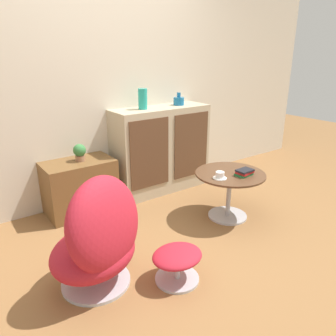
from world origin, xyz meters
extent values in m
plane|color=olive|center=(0.00, 0.00, 0.00)|extent=(12.00, 12.00, 0.00)
cube|color=beige|center=(0.00, 1.46, 1.30)|extent=(6.40, 0.06, 2.60)
cube|color=tan|center=(0.56, 1.23, 0.49)|extent=(1.14, 0.40, 0.98)
cube|color=brown|center=(0.28, 1.02, 0.54)|extent=(0.48, 0.01, 0.74)
cube|color=brown|center=(0.85, 1.02, 0.54)|extent=(0.48, 0.01, 0.74)
cube|color=brown|center=(-0.44, 1.22, 0.27)|extent=(0.68, 0.41, 0.54)
cylinder|color=beige|center=(-0.44, 1.01, 0.23)|extent=(0.18, 0.01, 0.18)
cylinder|color=#B7B7BC|center=(-0.79, 0.10, 0.01)|extent=(0.49, 0.49, 0.02)
cylinder|color=#B7B7BC|center=(-0.79, 0.10, 0.07)|extent=(0.06, 0.06, 0.08)
ellipsoid|color=#B21E2D|center=(-0.79, 0.10, 0.26)|extent=(0.81, 0.76, 0.30)
ellipsoid|color=#B21E2D|center=(-0.74, -0.01, 0.51)|extent=(0.74, 0.63, 0.68)
cylinder|color=#B7B7BC|center=(-0.30, -0.22, 0.01)|extent=(0.32, 0.32, 0.02)
cylinder|color=#B7B7BC|center=(-0.30, -0.22, 0.09)|extent=(0.04, 0.04, 0.14)
ellipsoid|color=#B21E2D|center=(-0.30, -0.22, 0.20)|extent=(0.37, 0.32, 0.09)
cylinder|color=#B7B7BC|center=(0.69, 0.25, 0.01)|extent=(0.38, 0.38, 0.02)
cylinder|color=#B7B7BC|center=(0.69, 0.25, 0.23)|extent=(0.04, 0.04, 0.43)
cylinder|color=brown|center=(0.69, 0.25, 0.46)|extent=(0.67, 0.67, 0.02)
cylinder|color=teal|center=(0.33, 1.23, 1.09)|extent=(0.10, 0.10, 0.22)
cylinder|color=#196699|center=(0.82, 1.23, 1.02)|extent=(0.12, 0.12, 0.09)
cylinder|color=#196699|center=(0.82, 1.23, 1.09)|extent=(0.04, 0.04, 0.05)
cylinder|color=#996B4C|center=(-0.41, 1.22, 0.57)|extent=(0.09, 0.09, 0.06)
sphere|color=#387A3D|center=(-0.41, 1.22, 0.65)|extent=(0.12, 0.12, 0.12)
cylinder|color=white|center=(0.51, 0.21, 0.47)|extent=(0.13, 0.13, 0.01)
cylinder|color=white|center=(0.51, 0.21, 0.50)|extent=(0.08, 0.08, 0.06)
cube|color=#237038|center=(0.75, 0.14, 0.48)|extent=(0.17, 0.12, 0.02)
cube|color=red|center=(0.76, 0.13, 0.50)|extent=(0.17, 0.13, 0.02)
cube|color=black|center=(0.75, 0.13, 0.52)|extent=(0.16, 0.12, 0.02)
camera|label=1|loc=(-1.51, -1.77, 1.57)|focal=35.00mm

